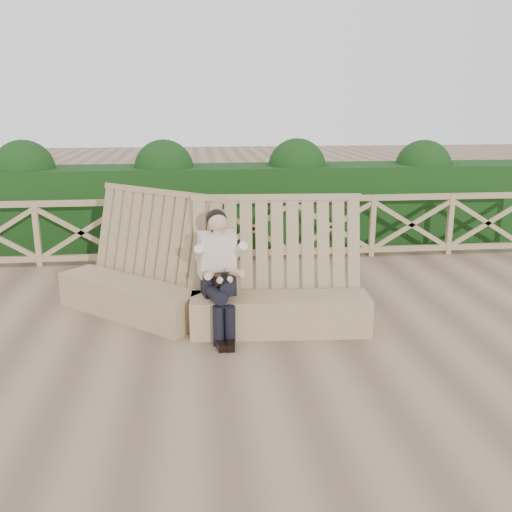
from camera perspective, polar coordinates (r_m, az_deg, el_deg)
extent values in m
plane|color=brown|center=(6.68, 2.67, -8.31)|extent=(60.00, 60.00, 0.00)
cube|color=#83674A|center=(7.50, -12.57, -4.14)|extent=(1.91, 1.77, 0.45)
cube|color=#83674A|center=(7.51, -11.31, 0.54)|extent=(1.87, 1.73, 1.57)
cube|color=#83674A|center=(6.81, 2.41, -5.79)|extent=(2.13, 0.64, 0.45)
cube|color=#83674A|center=(6.88, 2.27, -0.51)|extent=(2.13, 0.58, 1.57)
cube|color=black|center=(6.77, -3.79, -2.87)|extent=(0.42, 0.34, 0.23)
cube|color=beige|center=(6.71, -3.94, 0.17)|extent=(0.47, 0.37, 0.55)
sphere|color=tan|center=(6.57, -3.90, 3.44)|extent=(0.26, 0.26, 0.22)
sphere|color=black|center=(6.60, -3.98, 3.68)|extent=(0.28, 0.28, 0.24)
cylinder|color=black|center=(6.55, -4.17, -3.69)|extent=(0.24, 0.51, 0.16)
cylinder|color=black|center=(6.58, -2.79, -2.90)|extent=(0.24, 0.51, 0.18)
cylinder|color=black|center=(6.44, -3.77, -7.04)|extent=(0.15, 0.15, 0.45)
cylinder|color=black|center=(6.45, -2.62, -6.99)|extent=(0.15, 0.15, 0.45)
cube|color=black|center=(6.43, -3.55, -8.88)|extent=(0.14, 0.27, 0.08)
cube|color=black|center=(6.43, -2.58, -8.85)|extent=(0.14, 0.27, 0.08)
cube|color=black|center=(6.56, -3.26, -2.47)|extent=(0.24, 0.16, 0.14)
cube|color=black|center=(6.38, -3.11, -2.39)|extent=(0.09, 0.10, 0.13)
cube|color=#8F7453|center=(9.73, -0.49, 5.63)|extent=(10.10, 0.07, 0.10)
cube|color=#8F7453|center=(9.93, -0.47, 0.33)|extent=(10.10, 0.07, 0.10)
cube|color=black|center=(10.96, -1.13, 5.11)|extent=(12.00, 1.20, 1.50)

